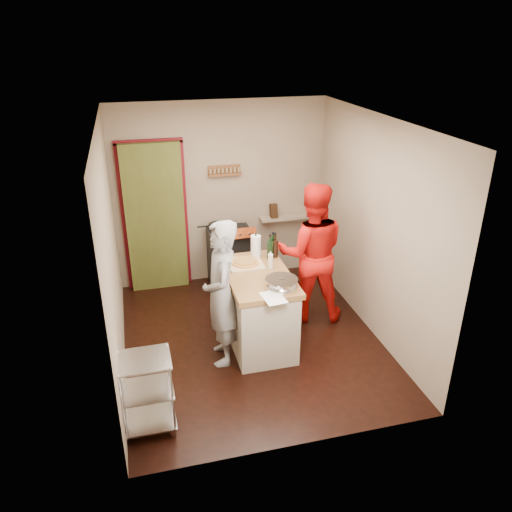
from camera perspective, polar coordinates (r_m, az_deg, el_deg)
The scene contains 10 objects.
floor at distance 6.16m, azimuth -0.55°, elevation -9.45°, with size 3.50×3.50×0.00m, color black.
back_wall at distance 7.15m, azimuth -9.07°, elevation 5.39°, with size 3.00×0.44×2.60m.
left_wall at distance 5.41m, azimuth -16.22°, elevation 0.15°, with size 0.04×3.50×2.60m, color gray.
right_wall at distance 6.04m, azimuth 13.36°, elevation 3.09°, with size 0.04×3.50×2.60m, color gray.
ceiling at distance 5.17m, azimuth -0.67°, elevation 15.26°, with size 3.00×3.50×0.02m, color white.
stove at distance 7.16m, azimuth -2.93°, elevation -0.18°, with size 0.60×0.63×1.00m.
wire_shelving at distance 4.82m, azimuth -12.39°, elevation -14.81°, with size 0.48×0.40×0.80m.
island at distance 5.86m, azimuth 0.28°, elevation -5.78°, with size 0.72×1.35×1.23m.
person_stripe at distance 5.41m, azimuth -3.97°, elevation -4.34°, with size 0.61×0.40×1.67m, color silver.
person_red at distance 6.25m, azimuth 6.31°, elevation 0.36°, with size 0.87×0.68×1.80m, color red.
Camera 1 is at (-1.21, -4.95, 3.46)m, focal length 35.00 mm.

